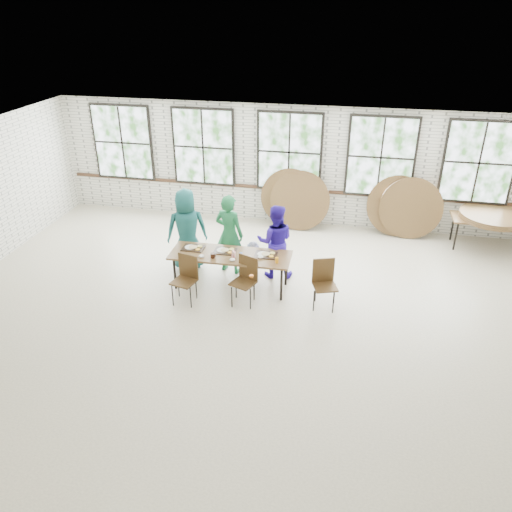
# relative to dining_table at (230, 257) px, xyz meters

# --- Properties ---
(room) EXTENTS (12.00, 12.00, 12.00)m
(room) POSITION_rel_dining_table_xyz_m (0.63, 3.49, 1.14)
(room) COLOR beige
(room) RESTS_ON ground
(dining_table) EXTENTS (2.41, 0.84, 0.74)m
(dining_table) POSITION_rel_dining_table_xyz_m (0.00, 0.00, 0.00)
(dining_table) COLOR brown
(dining_table) RESTS_ON ground
(chair_near_left) EXTENTS (0.51, 0.50, 0.95)m
(chair_near_left) POSITION_rel_dining_table_xyz_m (-0.71, -0.65, -0.13)
(chair_near_left) COLOR #462F17
(chair_near_left) RESTS_ON ground
(chair_near_right) EXTENTS (0.54, 0.53, 0.95)m
(chair_near_right) POSITION_rel_dining_table_xyz_m (0.42, -0.47, -0.13)
(chair_near_right) COLOR #462F17
(chair_near_right) RESTS_ON ground
(chair_spare) EXTENTS (0.53, 0.52, 0.95)m
(chair_spare) POSITION_rel_dining_table_xyz_m (1.89, -0.29, -0.13)
(chair_spare) COLOR #462F17
(chair_spare) RESTS_ON ground
(adult_teal) EXTENTS (1.02, 0.86, 1.77)m
(adult_teal) POSITION_rel_dining_table_xyz_m (-1.11, 0.65, 0.20)
(adult_teal) COLOR #1D6F5A
(adult_teal) RESTS_ON ground
(adult_green) EXTENTS (0.71, 0.56, 1.73)m
(adult_green) POSITION_rel_dining_table_xyz_m (-0.19, 0.65, 0.18)
(adult_green) COLOR #1D6D3D
(adult_green) RESTS_ON ground
(toddler) EXTENTS (0.52, 0.36, 0.73)m
(toddler) POSITION_rel_dining_table_xyz_m (0.32, 0.65, -0.32)
(toddler) COLOR #151E43
(toddler) RESTS_ON ground
(adult_blue) EXTENTS (0.85, 0.70, 1.58)m
(adult_blue) POSITION_rel_dining_table_xyz_m (0.79, 0.65, 0.10)
(adult_blue) COLOR #2C17A2
(adult_blue) RESTS_ON ground
(storage_table) EXTENTS (1.81, 0.78, 0.74)m
(storage_table) POSITION_rel_dining_table_xyz_m (5.47, 2.95, -0.00)
(storage_table) COLOR brown
(storage_table) RESTS_ON ground
(tabletop_clutter) EXTENTS (2.01, 0.59, 0.11)m
(tabletop_clutter) POSITION_rel_dining_table_xyz_m (0.07, -0.04, 0.08)
(tabletop_clutter) COLOR black
(tabletop_clutter) RESTS_ON dining_table
(round_tops_stacked) EXTENTS (1.50, 1.50, 0.13)m
(round_tops_stacked) POSITION_rel_dining_table_xyz_m (5.47, 2.95, 0.12)
(round_tops_stacked) COLOR brown
(round_tops_stacked) RESTS_ON storage_table
(round_tops_leaning) EXTENTS (4.45, 0.48, 1.50)m
(round_tops_leaning) POSITION_rel_dining_table_xyz_m (2.18, 3.25, 0.05)
(round_tops_leaning) COLOR brown
(round_tops_leaning) RESTS_ON ground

